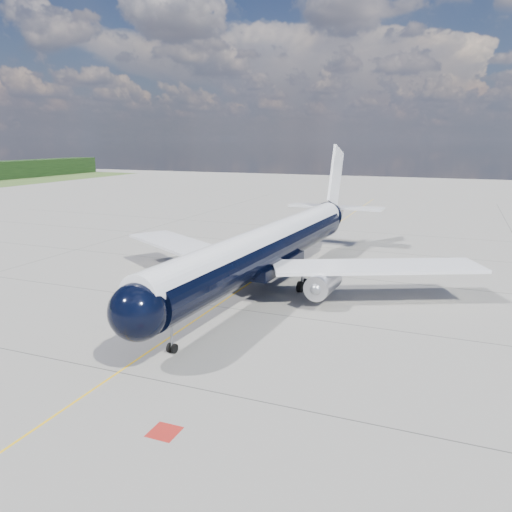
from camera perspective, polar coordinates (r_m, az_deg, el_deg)
The scene contains 4 objects.
ground at distance 65.98m, azimuth 3.11°, elevation -0.51°, with size 320.00×320.00×0.00m, color gray.
taxiway_centerline at distance 61.41m, azimuth 1.60°, elevation -1.54°, with size 0.16×160.00×0.01m, color #F0B50C.
red_marking at distance 29.36m, azimuth -10.44°, elevation -19.16°, with size 1.60×1.60×0.01m, color maroon.
main_airliner at distance 53.00m, azimuth 1.89°, elevation 1.24°, with size 42.48×51.77×14.95m.
Camera 1 is at (20.54, -30.73, 15.61)m, focal length 35.00 mm.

